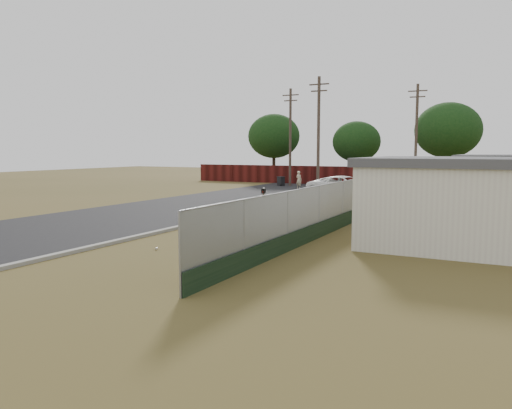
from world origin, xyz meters
The scene contains 12 objects.
ground centered at (0.00, 0.00, 0.00)m, with size 120.00×120.00×0.00m, color brown.
street centered at (-6.76, 8.05, 0.02)m, with size 15.10×60.00×0.12m.
chainlink_fence centered at (3.12, 1.03, 0.80)m, with size 0.10×27.06×2.02m.
privacy_fence centered at (-6.00, 25.00, 0.90)m, with size 30.00×0.12×1.80m, color #4B1210.
utility_poles centered at (-3.67, 20.67, 4.69)m, with size 12.60×8.24×9.00m.
horizon_trees centered at (0.84, 23.56, 4.63)m, with size 33.32×31.94×7.78m.
fire_hydrant centered at (2.70, -10.15, 0.42)m, with size 0.42×0.43×0.89m.
mailbox centered at (-2.48, 3.41, 1.02)m, with size 0.34×0.56×1.29m.
pickup_truck centered at (-0.81, 13.10, 0.77)m, with size 2.54×5.51×1.53m, color white.
pedestrian centered at (-6.86, 19.03, 0.78)m, with size 0.57×0.37×1.56m, color beige.
trash_bin centered at (-9.66, 21.40, 0.46)m, with size 0.75×0.80×0.89m.
scattered_litter centered at (-0.07, -3.95, 0.04)m, with size 2.05×8.11×0.07m.
Camera 1 is at (9.72, -21.03, 3.37)m, focal length 35.00 mm.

